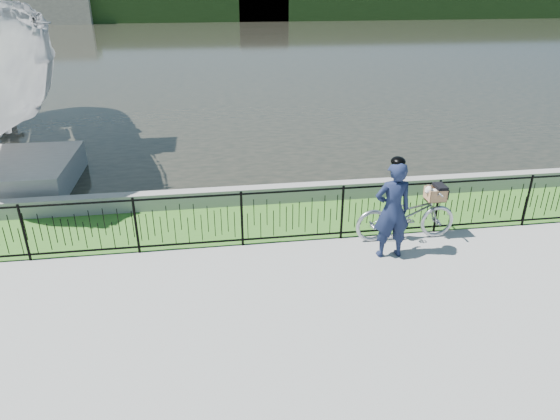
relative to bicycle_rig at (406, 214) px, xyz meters
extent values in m
plane|color=gray|center=(-2.26, -1.40, -0.54)|extent=(120.00, 120.00, 0.00)
cube|color=#346820|center=(-2.26, 1.20, -0.54)|extent=(60.00, 2.00, 0.01)
plane|color=black|center=(-2.26, 31.60, -0.54)|extent=(120.00, 120.00, 0.00)
cube|color=gray|center=(-2.26, 2.20, -0.34)|extent=(60.00, 0.30, 0.40)
cube|color=#234018|center=(-2.26, 58.60, 0.96)|extent=(120.00, 6.00, 3.00)
cube|color=#AFA48D|center=(-20.26, 56.60, 1.46)|extent=(8.00, 4.00, 4.00)
cube|color=#AFA48D|center=(3.74, 57.10, 1.06)|extent=(6.00, 3.00, 3.20)
imported|color=#A2A7AE|center=(-0.01, 0.00, -0.01)|extent=(2.04, 0.71, 1.07)
cube|color=black|center=(0.56, 0.00, 0.28)|extent=(0.38, 0.18, 0.02)
cube|color=#A1744B|center=(0.56, 0.00, 0.29)|extent=(0.36, 0.33, 0.01)
cube|color=#A1744B|center=(0.56, 0.16, 0.41)|extent=(0.36, 0.02, 0.25)
cube|color=#A1744B|center=(0.56, -0.16, 0.41)|extent=(0.36, 0.02, 0.25)
cube|color=#A1744B|center=(0.73, 0.00, 0.41)|extent=(0.01, 0.33, 0.25)
cube|color=#A1744B|center=(0.39, 0.00, 0.41)|extent=(0.01, 0.33, 0.25)
cube|color=black|center=(0.64, 0.00, 0.56)|extent=(0.20, 0.34, 0.06)
cube|color=black|center=(0.75, 0.00, 0.43)|extent=(0.02, 0.34, 0.20)
ellipsoid|color=silver|center=(0.54, 0.00, 0.41)|extent=(0.31, 0.22, 0.20)
sphere|color=silver|center=(0.40, -0.02, 0.51)|extent=(0.15, 0.15, 0.15)
sphere|color=silver|center=(0.35, -0.04, 0.48)|extent=(0.07, 0.07, 0.07)
sphere|color=black|center=(0.32, -0.05, 0.48)|extent=(0.02, 0.02, 0.02)
cone|color=#935C3D|center=(0.40, 0.04, 0.57)|extent=(0.06, 0.08, 0.08)
cone|color=#935C3D|center=(0.42, -0.06, 0.57)|extent=(0.06, 0.08, 0.08)
imported|color=#141C38|center=(-0.55, -0.60, 0.40)|extent=(0.70, 0.46, 1.89)
ellipsoid|color=black|center=(-0.55, -0.60, 1.33)|extent=(0.26, 0.29, 0.18)
camera|label=1|loc=(-3.80, -8.50, 4.27)|focal=32.00mm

